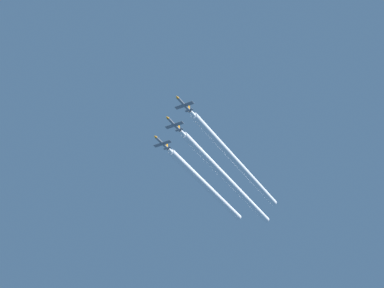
% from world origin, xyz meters
% --- Properties ---
extents(jet_lead, '(7.77, 11.31, 2.72)m').
position_xyz_m(jet_lead, '(-9.32, 8.30, 171.52)').
color(jet_lead, slate).
extents(jet_second_echelon, '(7.77, 11.31, 2.72)m').
position_xyz_m(jet_second_echelon, '(-0.45, 0.54, 170.25)').
color(jet_second_echelon, slate).
extents(jet_third_echelon, '(7.77, 11.31, 2.72)m').
position_xyz_m(jet_third_echelon, '(9.59, -7.12, 169.31)').
color(jet_third_echelon, slate).
extents(smoke_trail_lead, '(2.85, 80.91, 2.85)m').
position_xyz_m(smoke_trail_lead, '(-9.32, -37.32, 171.49)').
color(smoke_trail_lead, white).
extents(smoke_trail_second_echelon, '(2.85, 84.35, 2.85)m').
position_xyz_m(smoke_trail_second_echelon, '(-0.45, -46.80, 170.22)').
color(smoke_trail_second_echelon, white).
extents(smoke_trail_third_echelon, '(2.85, 66.47, 2.85)m').
position_xyz_m(smoke_trail_third_echelon, '(9.59, -45.53, 169.29)').
color(smoke_trail_third_echelon, white).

